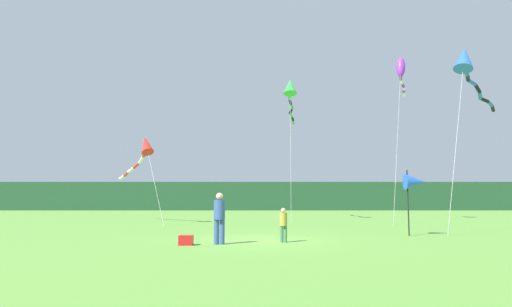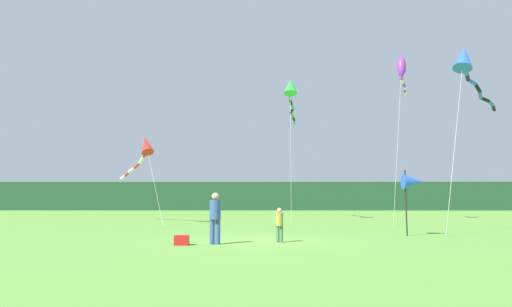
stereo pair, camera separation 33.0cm
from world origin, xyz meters
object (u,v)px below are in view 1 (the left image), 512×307
Objects in this scene: person_adult at (218,215)px; banner_flag_pole at (413,182)px; kite_blue at (465,65)px; person_child at (282,223)px; kite_purple at (400,71)px; cooler_box at (185,240)px; kite_green at (289,91)px; kite_red at (141,150)px.

person_adult is 0.64× the size of banner_flag_pole.
kite_blue is at bearing 35.60° from banner_flag_pole.
banner_flag_pole is (6.05, 2.91, 1.63)m from person_child.
kite_purple is at bearing 57.19° from person_child.
person_child is 3.66m from cooler_box.
banner_flag_pole is 7.95m from kite_blue.
kite_green is (3.95, 17.10, 8.81)m from person_adult.
kite_blue is 9.72m from kite_purple.
person_child is 14.01m from kite_blue.
kite_green is at bearing 20.65° from kite_red.
banner_flag_pole reaches higher than cooler_box.
kite_green is 0.88× the size of kite_purple.
person_child is at bearing -122.81° from kite_purple.
kite_green is (5.10, 17.36, 9.66)m from cooler_box.
banner_flag_pole is at bearing -144.40° from kite_blue.
person_child is 18.82m from kite_green.
person_child is (2.34, 0.71, -0.31)m from person_adult.
kite_purple is (9.77, 15.16, 10.39)m from person_child.
cooler_box is 0.04× the size of kite_purple.
kite_blue reaches higher than person_child.
kite_purple is at bearing -8.59° from kite_green.
banner_flag_pole is at bearing 22.13° from cooler_box.
kite_green is (-4.43, 13.48, 7.49)m from banner_flag_pole.
person_adult is 0.15× the size of kite_purple.
kite_green reaches higher than banner_flag_pole.
cooler_box is (-3.49, -0.97, -0.54)m from person_child.
kite_purple is 1.51× the size of kite_red.
person_adult is at bearing -152.38° from kite_blue.
cooler_box is 0.17× the size of banner_flag_pole.
kite_green reaches higher than cooler_box.
cooler_box is 10.52m from banner_flag_pole.
kite_blue is at bearing 27.62° from person_adult.
cooler_box is at bearing -69.27° from kite_red.
kite_purple reaches higher than kite_green.
kite_purple is at bearing 73.10° from banner_flag_pole.
kite_purple is (13.26, 16.13, 10.94)m from cooler_box.
kite_blue reaches higher than person_adult.
kite_blue is at bearing -88.31° from kite_purple.
kite_green is at bearing 128.46° from kite_blue.
kite_blue is (13.53, 6.74, 8.42)m from cooler_box.
cooler_box is at bearing -106.37° from kite_green.
kite_purple reaches higher than person_child.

